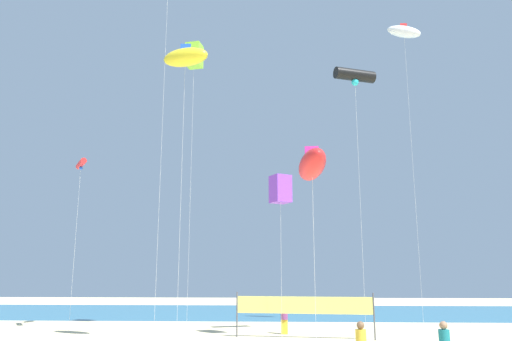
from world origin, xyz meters
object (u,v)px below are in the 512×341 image
object	(u,v)px
kite_white_inflatable	(404,32)
kite_lime_box	(194,56)
beachgoer_plum_shirt	(284,317)
kite_violet_box	(280,189)
kite_black_tube	(355,76)
kite_yellow_inflatable	(185,57)
kite_red_inflatable	(312,165)
kite_red_tube	(81,164)
volleyball_net	(304,307)

from	to	relation	value
kite_white_inflatable	kite_lime_box	size ratio (longest dim) A/B	1.16
beachgoer_plum_shirt	kite_violet_box	bearing A→B (deg)	51.44
beachgoer_plum_shirt	kite_black_tube	xyz separation A→B (m)	(4.27, -2.37, 13.80)
kite_yellow_inflatable	kite_red_inflatable	distance (m)	10.28
kite_black_tube	kite_red_tube	distance (m)	17.92
kite_lime_box	kite_red_tube	distance (m)	10.17
kite_red_inflatable	kite_lime_box	bearing A→B (deg)	121.99
kite_violet_box	kite_black_tube	bearing A→B (deg)	-0.30
volleyball_net	kite_lime_box	size ratio (longest dim) A/B	0.40
volleyball_net	kite_yellow_inflatable	distance (m)	14.73
kite_lime_box	kite_violet_box	world-z (taller)	kite_lime_box
beachgoer_plum_shirt	kite_red_tube	bearing A→B (deg)	-36.93
kite_red_inflatable	kite_red_tube	distance (m)	18.02
beachgoer_plum_shirt	kite_lime_box	xyz separation A→B (m)	(-5.76, 0.41, 16.60)
kite_red_inflatable	kite_black_tube	distance (m)	11.38
kite_white_inflatable	kite_red_inflatable	world-z (taller)	kite_white_inflatable
beachgoer_plum_shirt	kite_violet_box	distance (m)	7.48
kite_white_inflatable	kite_violet_box	world-z (taller)	kite_white_inflatable
kite_red_inflatable	kite_lime_box	size ratio (longest dim) A/B	0.45
kite_white_inflatable	kite_red_inflatable	size ratio (longest dim) A/B	2.54
kite_black_tube	kite_red_tube	bearing A→B (deg)	170.81
beachgoer_plum_shirt	kite_lime_box	distance (m)	17.57
kite_yellow_inflatable	kite_white_inflatable	bearing A→B (deg)	34.46
volleyball_net	kite_red_tube	size ratio (longest dim) A/B	0.71
kite_white_inflatable	kite_yellow_inflatable	bearing A→B (deg)	-145.54
kite_lime_box	kite_black_tube	bearing A→B (deg)	-15.49
kite_yellow_inflatable	kite_lime_box	bearing A→B (deg)	96.65
kite_yellow_inflatable	kite_lime_box	size ratio (longest dim) A/B	0.83
beachgoer_plum_shirt	kite_yellow_inflatable	xyz separation A→B (m)	(-5.01, -6.04, 13.47)
kite_black_tube	kite_violet_box	bearing A→B (deg)	179.70
kite_yellow_inflatable	kite_black_tube	size ratio (longest dim) A/B	1.00
kite_red_inflatable	kite_violet_box	size ratio (longest dim) A/B	0.95
kite_violet_box	beachgoer_plum_shirt	bearing A→B (deg)	86.60
kite_white_inflatable	kite_red_tube	distance (m)	24.17
kite_lime_box	kite_red_inflatable	bearing A→B (deg)	-58.01
kite_lime_box	kite_violet_box	xyz separation A→B (m)	(5.62, -2.76, -9.50)
volleyball_net	kite_violet_box	xyz separation A→B (m)	(-1.19, -0.39, 6.42)
volleyball_net	kite_white_inflatable	distance (m)	21.08
kite_red_tube	kite_violet_box	bearing A→B (deg)	-12.20
kite_lime_box	kite_violet_box	size ratio (longest dim) A/B	2.08
volleyball_net	kite_white_inflatable	bearing A→B (deg)	34.81
kite_yellow_inflatable	kite_lime_box	distance (m)	7.21
beachgoer_plum_shirt	kite_red_inflatable	size ratio (longest dim) A/B	0.21
kite_black_tube	volleyball_net	bearing A→B (deg)	172.63
kite_white_inflatable	kite_black_tube	bearing A→B (deg)	-128.08
kite_yellow_inflatable	kite_red_tube	bearing A→B (deg)	140.61
kite_lime_box	kite_black_tube	xyz separation A→B (m)	(10.03, -2.78, -2.80)
kite_yellow_inflatable	kite_black_tube	world-z (taller)	kite_yellow_inflatable
volleyball_net	kite_violet_box	size ratio (longest dim) A/B	0.84
beachgoer_plum_shirt	volleyball_net	size ratio (longest dim) A/B	0.24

